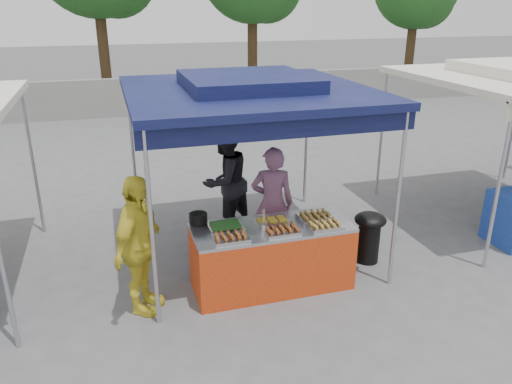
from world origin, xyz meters
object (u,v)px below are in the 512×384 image
object	(u,v)px
vendor_table	(272,256)
wok_burner	(369,233)
vendor_woman	(272,203)
customer_person	(139,246)
cooking_pot	(198,218)
helper_man	(226,181)

from	to	relation	value
vendor_table	wok_burner	distance (m)	1.54
vendor_woman	customer_person	world-z (taller)	customer_person
vendor_table	wok_burner	bearing A→B (deg)	8.61
cooking_pot	customer_person	world-z (taller)	customer_person
wok_burner	customer_person	world-z (taller)	customer_person
cooking_pot	helper_man	bearing A→B (deg)	63.31
vendor_woman	helper_man	size ratio (longest dim) A/B	0.93
wok_burner	vendor_woman	distance (m)	1.42
cooking_pot	wok_burner	xyz separation A→B (m)	(2.39, -0.12, -0.48)
cooking_pot	customer_person	distance (m)	0.88
vendor_woman	customer_person	size ratio (longest dim) A/B	0.97
vendor_table	vendor_woman	world-z (taller)	vendor_woman
vendor_table	helper_man	bearing A→B (deg)	96.50
cooking_pot	customer_person	size ratio (longest dim) A/B	0.14
vendor_table	vendor_woman	size ratio (longest dim) A/B	1.22
wok_burner	customer_person	xyz separation A→B (m)	(-3.16, -0.30, 0.41)
vendor_woman	helper_man	distance (m)	1.02
vendor_table	cooking_pot	world-z (taller)	cooking_pot
helper_man	customer_person	size ratio (longest dim) A/B	1.04
vendor_table	helper_man	distance (m)	1.76
wok_burner	helper_man	xyz separation A→B (m)	(-1.71, 1.46, 0.44)
cooking_pot	wok_burner	world-z (taller)	cooking_pot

